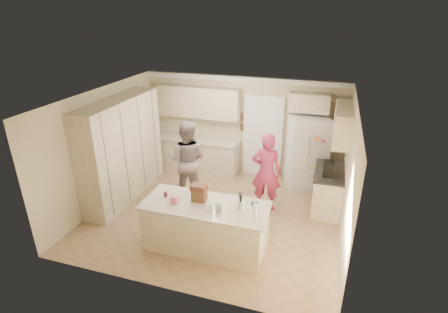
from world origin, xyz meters
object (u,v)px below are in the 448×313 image
(coffee_maker, at_px, (328,168))
(island_base, at_px, (206,227))
(teen_boy, at_px, (187,160))
(utensil_crock, at_px, (241,205))
(teen_girl, at_px, (266,172))
(dollhouse_body, at_px, (199,195))
(refrigerator, at_px, (307,153))
(tissue_box, at_px, (175,199))

(coffee_maker, xyz_separation_m, island_base, (-2.05, -1.90, -0.63))
(coffee_maker, relative_size, teen_boy, 0.16)
(island_base, height_order, teen_boy, teen_boy)
(utensil_crock, distance_m, teen_girl, 1.67)
(dollhouse_body, xyz_separation_m, teen_girl, (0.93, 1.61, -0.14))
(teen_girl, bearing_deg, refrigerator, -121.26)
(teen_girl, bearing_deg, utensil_crock, 83.15)
(refrigerator, relative_size, island_base, 0.82)
(coffee_maker, distance_m, dollhouse_body, 2.84)
(tissue_box, distance_m, teen_girl, 2.25)
(tissue_box, bearing_deg, teen_boy, 105.96)
(teen_boy, bearing_deg, dollhouse_body, 116.35)
(refrigerator, height_order, teen_boy, teen_boy)
(utensil_crock, xyz_separation_m, teen_boy, (-1.71, 1.63, -0.06))
(teen_girl, bearing_deg, tissue_box, 51.33)
(coffee_maker, height_order, utensil_crock, coffee_maker)
(tissue_box, bearing_deg, teen_girl, 53.72)
(refrigerator, xyz_separation_m, tissue_box, (-2.07, -3.16, 0.10))
(teen_boy, bearing_deg, tissue_box, 102.42)
(island_base, distance_m, teen_girl, 1.93)
(refrigerator, relative_size, tissue_box, 12.86)
(island_base, xyz_separation_m, utensil_crock, (0.65, 0.05, 0.56))
(tissue_box, bearing_deg, dollhouse_body, 26.57)
(coffee_maker, relative_size, tissue_box, 2.14)
(coffee_maker, relative_size, teen_girl, 0.17)
(refrigerator, bearing_deg, dollhouse_body, -139.72)
(coffee_maker, xyz_separation_m, teen_boy, (-3.11, -0.22, -0.13))
(utensil_crock, relative_size, dollhouse_body, 0.58)
(refrigerator, height_order, utensil_crock, refrigerator)
(coffee_maker, height_order, teen_boy, teen_boy)
(refrigerator, xyz_separation_m, teen_girl, (-0.74, -1.35, -0.01))
(coffee_maker, height_order, tissue_box, coffee_maker)
(teen_girl, bearing_deg, island_base, 63.12)
(utensil_crock, height_order, dollhouse_body, dollhouse_body)
(refrigerator, distance_m, utensil_crock, 3.13)
(refrigerator, relative_size, teen_boy, 0.95)
(utensil_crock, distance_m, tissue_box, 1.21)
(utensil_crock, xyz_separation_m, tissue_box, (-1.20, -0.15, -0.00))
(island_base, height_order, dollhouse_body, dollhouse_body)
(island_base, xyz_separation_m, teen_boy, (-1.06, 1.68, 0.50))
(utensil_crock, bearing_deg, coffee_maker, 52.88)
(island_base, height_order, utensil_crock, utensil_crock)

